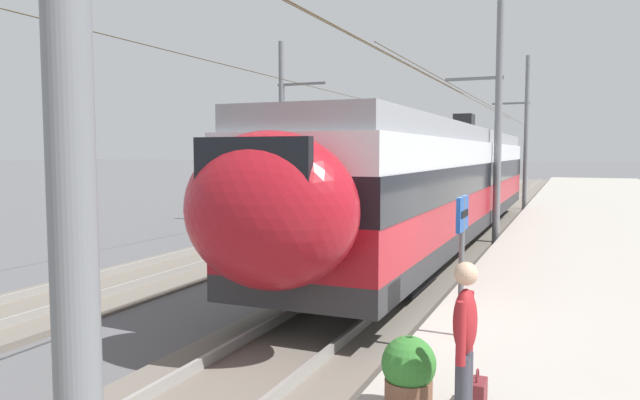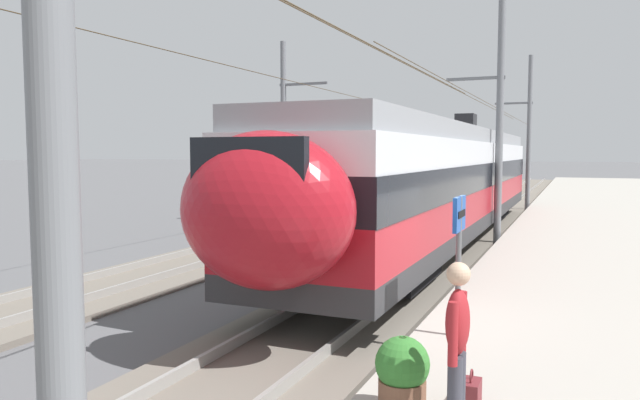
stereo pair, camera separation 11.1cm
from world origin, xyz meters
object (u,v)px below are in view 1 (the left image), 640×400
(handbag_beside_passenger, at_px, (477,392))
(potted_plant_platform_edge, at_px, (409,372))
(train_far_track, at_px, (410,166))
(passenger_walking, at_px, (465,341))
(catenary_mast_mid, at_px, (495,121))
(catenary_mast_far_side, at_px, (285,130))
(train_near_platform, at_px, (441,179))
(catenary_mast_east, at_px, (524,132))
(platform_sign, at_px, (462,234))

(handbag_beside_passenger, relative_size, potted_plant_platform_edge, 0.50)
(train_far_track, height_order, passenger_walking, train_far_track)
(train_far_track, relative_size, catenary_mast_mid, 0.82)
(handbag_beside_passenger, bearing_deg, catenary_mast_mid, 6.25)
(catenary_mast_mid, height_order, handbag_beside_passenger, catenary_mast_mid)
(passenger_walking, distance_m, handbag_beside_passenger, 1.16)
(catenary_mast_mid, distance_m, catenary_mast_far_side, 9.12)
(catenary_mast_far_side, xyz_separation_m, passenger_walking, (-17.18, -10.37, -2.69))
(train_near_platform, xyz_separation_m, train_far_track, (17.93, 5.61, 0.01))
(train_near_platform, xyz_separation_m, catenary_mast_mid, (1.18, -1.50, 1.88))
(catenary_mast_mid, height_order, passenger_walking, catenary_mast_mid)
(handbag_beside_passenger, bearing_deg, potted_plant_platform_edge, 125.33)
(catenary_mast_east, xyz_separation_m, passenger_walking, (-27.52, -1.53, -2.83))
(train_near_platform, relative_size, handbag_beside_passenger, 62.85)
(handbag_beside_passenger, bearing_deg, catenary_mast_east, 3.30)
(train_far_track, xyz_separation_m, catenary_mast_far_side, (-14.46, 1.72, 1.80))
(catenary_mast_east, xyz_separation_m, potted_plant_platform_edge, (-27.13, -0.91, -3.34))
(catenary_mast_far_side, bearing_deg, train_far_track, -6.80)
(handbag_beside_passenger, bearing_deg, platform_sign, 13.84)
(train_far_track, relative_size, catenary_mast_far_side, 0.82)
(catenary_mast_far_side, distance_m, handbag_beside_passenger, 19.67)
(catenary_mast_mid, xyz_separation_m, catenary_mast_east, (12.62, -0.00, 0.06))
(train_near_platform, bearing_deg, handbag_beside_passenger, -166.73)
(passenger_walking, height_order, potted_plant_platform_edge, passenger_walking)
(catenary_mast_east, bearing_deg, train_near_platform, 173.80)
(potted_plant_platform_edge, bearing_deg, handbag_beside_passenger, -54.67)
(train_near_platform, bearing_deg, passenger_walking, -167.54)
(handbag_beside_passenger, height_order, potted_plant_platform_edge, potted_plant_platform_edge)
(handbag_beside_passenger, xyz_separation_m, potted_plant_platform_edge, (-0.45, 0.63, 0.29))
(catenary_mast_mid, distance_m, handbag_beside_passenger, 14.59)
(catenary_mast_east, relative_size, handbag_beside_passenger, 104.29)
(platform_sign, xyz_separation_m, potted_plant_platform_edge, (-2.84, 0.04, -1.08))
(catenary_mast_far_side, height_order, handbag_beside_passenger, catenary_mast_far_side)
(train_far_track, height_order, handbag_beside_passenger, train_far_track)
(train_near_platform, height_order, catenary_mast_mid, catenary_mast_mid)
(platform_sign, distance_m, potted_plant_platform_edge, 3.04)
(handbag_beside_passenger, bearing_deg, train_far_track, 15.68)
(catenary_mast_mid, bearing_deg, catenary_mast_east, -0.01)
(catenary_mast_east, relative_size, catenary_mast_far_side, 1.00)
(train_far_track, distance_m, catenary_mast_east, 8.44)
(train_near_platform, relative_size, catenary_mast_mid, 0.60)
(catenary_mast_mid, distance_m, potted_plant_platform_edge, 14.90)
(train_far_track, bearing_deg, train_near_platform, -162.62)
(catenary_mast_east, height_order, passenger_walking, catenary_mast_east)
(catenary_mast_far_side, height_order, potted_plant_platform_edge, catenary_mast_far_side)
(catenary_mast_mid, bearing_deg, passenger_walking, -174.12)
(platform_sign, bearing_deg, potted_plant_platform_edge, 179.11)
(catenary_mast_mid, relative_size, passenger_walking, 24.71)
(train_near_platform, xyz_separation_m, potted_plant_platform_edge, (-13.33, -2.40, -1.39))
(train_near_platform, relative_size, catenary_mast_east, 0.60)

